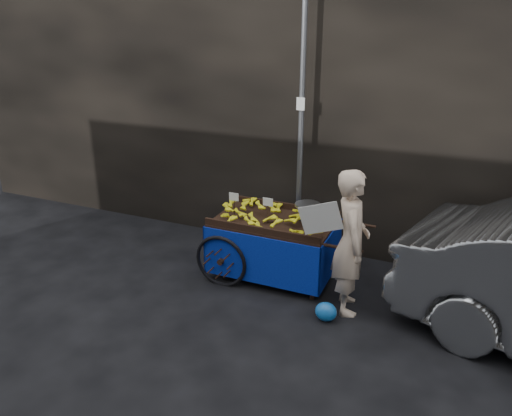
% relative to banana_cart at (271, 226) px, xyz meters
% --- Properties ---
extents(ground, '(80.00, 80.00, 0.00)m').
position_rel_banana_cart_xyz_m(ground, '(-0.15, -0.53, -0.78)').
color(ground, black).
rests_on(ground, ground).
extents(building_wall, '(13.50, 2.00, 5.00)m').
position_rel_banana_cart_xyz_m(building_wall, '(0.25, 2.07, 1.72)').
color(building_wall, black).
rests_on(building_wall, ground).
extents(street_pole, '(0.12, 0.10, 4.00)m').
position_rel_banana_cart_xyz_m(street_pole, '(0.15, 0.77, 1.23)').
color(street_pole, slate).
rests_on(street_pole, ground).
extents(banana_cart, '(2.32, 1.18, 1.26)m').
position_rel_banana_cart_xyz_m(banana_cart, '(0.00, 0.00, 0.00)').
color(banana_cart, black).
rests_on(banana_cart, ground).
extents(vendor, '(0.98, 0.80, 1.89)m').
position_rel_banana_cart_xyz_m(vendor, '(1.25, -0.45, 0.17)').
color(vendor, beige).
rests_on(vendor, ground).
extents(plastic_bag, '(0.28, 0.22, 0.25)m').
position_rel_banana_cart_xyz_m(plastic_bag, '(1.09, -0.84, -0.65)').
color(plastic_bag, '#175EB2').
rests_on(plastic_bag, ground).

